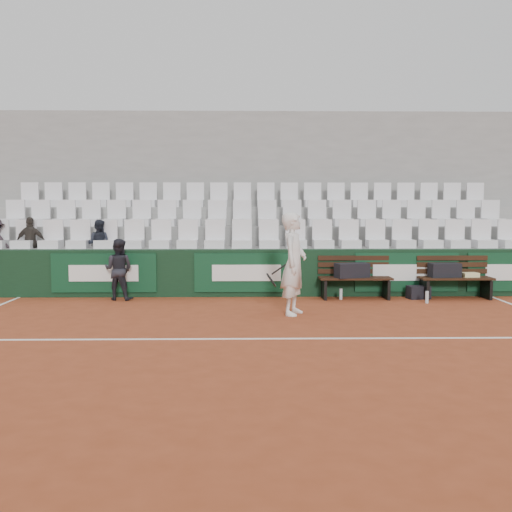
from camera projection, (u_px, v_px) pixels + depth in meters
The scene contains 22 objects.
ground at pixel (261, 339), 8.26m from camera, with size 80.00×80.00×0.00m, color brown.
court_baseline at pixel (261, 339), 8.26m from camera, with size 18.00×0.06×0.01m, color white.
back_barrier at pixel (259, 273), 12.19m from camera, with size 18.00×0.34×1.00m.
grandstand_tier_front at pixel (255, 269), 12.82m from camera, with size 18.00×0.95×1.00m, color gray.
grandstand_tier_mid at pixel (255, 256), 13.75m from camera, with size 18.00×0.95×1.45m, color gray.
grandstand_tier_back at pixel (254, 244), 14.68m from camera, with size 18.00×0.95×1.90m, color #989895.
grandstand_rear_wall at pixel (254, 196), 15.19m from camera, with size 18.00×0.30×4.40m, color gray.
seat_row_front at pixel (255, 234), 12.58m from camera, with size 11.90×0.44×0.63m, color silver.
seat_row_mid at pixel (255, 213), 13.49m from camera, with size 11.90×0.44×0.63m, color silver.
seat_row_back at pixel (254, 195), 14.39m from camera, with size 11.90×0.44×0.63m, color silver.
bench_left at pixel (355, 288), 11.85m from camera, with size 1.50×0.56×0.45m, color black.
bench_right at pixel (455, 288), 11.86m from camera, with size 1.50×0.56×0.45m, color black.
sports_bag_left at pixel (352, 270), 11.78m from camera, with size 0.69×0.30×0.30m, color black.
sports_bag_right at pixel (445, 270), 11.84m from camera, with size 0.63×0.29×0.29m, color black.
towel at pixel (470, 275), 11.87m from camera, with size 0.33×0.24×0.09m, color beige.
sports_bag_ground at pixel (418, 292), 11.85m from camera, with size 0.45×0.27×0.27m, color black.
water_bottle_near at pixel (341, 294), 11.75m from camera, with size 0.06×0.06×0.23m, color silver.
water_bottle_far at pixel (427, 297), 11.31m from camera, with size 0.07×0.07×0.24m, color silver.
tennis_player at pixel (294, 264), 10.06m from camera, with size 0.81×0.77×1.82m.
ball_kid at pixel (119, 269), 11.68m from camera, with size 0.61×0.48×1.26m, color black.
spectator_b at pixel (30, 222), 12.52m from camera, with size 0.67×0.28×1.14m, color #2E2A25.
spectator_c at pixel (98, 224), 12.55m from camera, with size 0.52×0.41×1.08m, color black.
Camera 1 is at (-0.21, -8.12, 1.92)m, focal length 40.00 mm.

